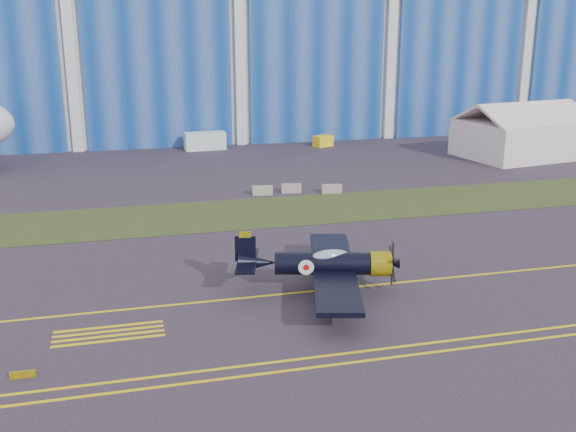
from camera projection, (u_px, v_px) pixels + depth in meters
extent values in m
plane|color=#362C3A|center=(365.00, 259.00, 48.85)|extent=(260.00, 260.00, 0.00)
cube|color=#475128|center=(311.00, 209.00, 61.89)|extent=(260.00, 10.00, 0.02)
cube|color=silver|center=(215.00, 32.00, 111.76)|extent=(220.00, 45.00, 30.00)
cube|color=#123F9B|center=(240.00, 72.00, 91.91)|extent=(220.00, 0.60, 20.00)
cube|color=yellow|center=(391.00, 283.00, 44.19)|extent=(200.00, 0.20, 0.02)
cube|color=yellow|center=(462.00, 349.00, 35.35)|extent=(80.00, 0.20, 0.02)
cube|color=yellow|center=(453.00, 340.00, 36.28)|extent=(80.00, 0.20, 0.02)
cube|color=yellow|center=(23.00, 374.00, 32.42)|extent=(1.20, 0.15, 0.35)
cube|color=silver|center=(205.00, 141.00, 90.47)|extent=(5.53, 2.51, 2.34)
cube|color=yellow|center=(323.00, 141.00, 92.96)|extent=(2.99, 2.49, 1.49)
cube|color=gray|center=(262.00, 190.00, 66.80)|extent=(2.05, 0.82, 0.90)
cube|color=gray|center=(291.00, 188.00, 67.64)|extent=(2.06, 0.85, 0.90)
cube|color=gray|center=(332.00, 189.00, 67.42)|extent=(2.07, 0.90, 0.90)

